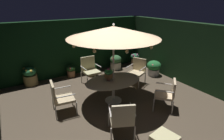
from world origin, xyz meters
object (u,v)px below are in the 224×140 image
patio_dining_table (113,83)px  patio_chair_south (137,70)px  ottoman_footrest (165,139)px  potted_plant_left_far (154,68)px  patio_chair_north (90,68)px  potted_plant_back_center (30,76)px  centerpiece_planter (109,74)px  potted_plant_front_corner (116,62)px  potted_plant_right_far (91,68)px  patio_chair_northeast (60,96)px  patio_chair_southeast (168,93)px  potted_plant_back_left (135,59)px  patio_umbrella (114,32)px  patio_chair_east (122,117)px  potted_plant_right_near (71,71)px

patio_dining_table → patio_chair_south: bearing=24.4°
ottoman_footrest → potted_plant_left_far: bearing=49.3°
patio_chair_north → potted_plant_back_center: 2.32m
centerpiece_planter → potted_plant_left_far: size_ratio=0.59×
potted_plant_front_corner → potted_plant_right_far: 1.33m
patio_chair_northeast → patio_chair_southeast: (2.78, -1.43, -0.01)m
potted_plant_back_left → patio_chair_northeast: bearing=-153.5°
ottoman_footrest → potted_plant_back_center: potted_plant_back_center is taller
patio_umbrella → potted_plant_back_left: (2.78, 2.42, -1.90)m
ottoman_footrest → potted_plant_back_left: bearing=58.1°
patio_dining_table → potted_plant_left_far: 2.84m
patio_chair_north → potted_plant_back_center: size_ratio=1.48×
patio_chair_east → ottoman_footrest: (0.48, -0.89, -0.16)m
potted_plant_back_center → patio_chair_east: bearing=-71.9°
patio_dining_table → patio_chair_northeast: size_ratio=1.86×
potted_plant_back_left → potted_plant_back_center: bearing=176.3°
potted_plant_front_corner → patio_dining_table: bearing=-123.9°
potted_plant_front_corner → potted_plant_back_center: potted_plant_back_center is taller
patio_chair_south → patio_chair_northeast: bearing=-171.2°
centerpiece_planter → potted_plant_front_corner: centerpiece_planter is taller
patio_chair_east → patio_chair_south: (2.23, 2.21, 0.02)m
patio_chair_south → potted_plant_right_far: (-1.19, 1.68, -0.24)m
patio_chair_east → potted_plant_right_far: size_ratio=1.62×
patio_chair_north → potted_plant_left_far: size_ratio=1.59×
patio_chair_east → potted_plant_back_center: bearing=108.1°
potted_plant_right_far → potted_plant_right_near: bearing=160.3°
patio_dining_table → patio_chair_south: patio_chair_south is taller
ottoman_footrest → potted_plant_right_near: (-0.26, 5.08, -0.10)m
patio_chair_southeast → potted_plant_right_near: patio_chair_southeast is taller
patio_chair_northeast → potted_plant_back_left: size_ratio=1.62×
patio_chair_south → patio_chair_east: bearing=-135.2°
patio_chair_northeast → patio_chair_southeast: size_ratio=1.05×
centerpiece_planter → patio_chair_north: centerpiece_planter is taller
patio_umbrella → patio_chair_south: patio_umbrella is taller
patio_chair_east → potted_plant_front_corner: bearing=59.3°
potted_plant_right_far → patio_dining_table: bearing=-98.0°
patio_umbrella → potted_plant_back_left: bearing=41.1°
patio_chair_south → potted_plant_left_far: bearing=12.5°
potted_plant_back_left → potted_plant_back_center: (-4.87, 0.31, 0.02)m
patio_chair_southeast → patio_chair_northeast: bearing=152.8°
potted_plant_right_far → patio_umbrella: bearing=-98.0°
centerpiece_planter → potted_plant_front_corner: bearing=53.2°
patio_chair_east → potted_plant_front_corner: (2.36, 3.98, -0.18)m
patio_chair_southeast → patio_dining_table: bearing=132.5°
ottoman_footrest → potted_plant_back_center: size_ratio=0.79×
patio_umbrella → patio_chair_southeast: 2.38m
patio_chair_south → potted_plant_front_corner: (0.14, 1.77, -0.20)m
patio_umbrella → ottoman_footrest: patio_umbrella is taller
potted_plant_back_left → patio_dining_table: bearing=-138.9°
patio_dining_table → potted_plant_right_near: bearing=100.3°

